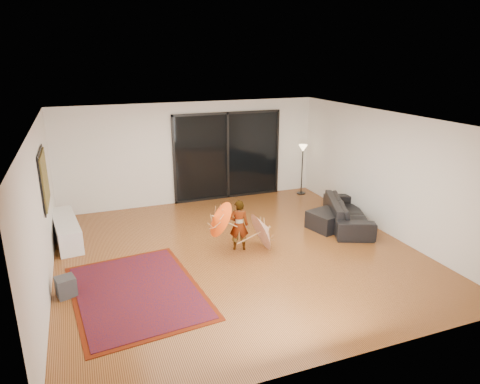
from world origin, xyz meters
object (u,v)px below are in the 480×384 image
media_console (66,230)px  sofa (348,212)px  ottoman (327,220)px  child (239,225)px

media_console → sofa: size_ratio=0.85×
ottoman → sofa: bearing=4.0°
sofa → ottoman: 0.60m
sofa → ottoman: sofa is taller
media_console → sofa: bearing=-19.2°
media_console → ottoman: bearing=-20.9°
media_console → ottoman: media_console is taller
media_console → sofa: (6.20, -1.37, 0.06)m
sofa → media_console: bearing=100.5°
child → media_console: bearing=-8.7°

